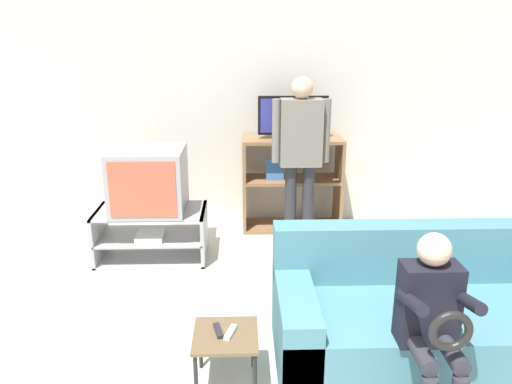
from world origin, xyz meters
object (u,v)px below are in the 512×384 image
(television_flat, at_px, (293,119))
(person_seated_child, at_px, (433,318))
(remote_control_black, at_px, (218,331))
(television_main, at_px, (149,180))
(media_shelf, at_px, (291,183))
(person_standing_adult, at_px, (301,147))
(tv_stand, at_px, (152,234))
(remote_control_white, at_px, (231,332))
(couch, at_px, (424,321))
(snack_table, at_px, (226,341))

(television_flat, xyz_separation_m, person_seated_child, (0.44, -2.78, -0.56))
(television_flat, bearing_deg, remote_control_black, -105.04)
(television_main, relative_size, media_shelf, 0.62)
(media_shelf, height_order, person_standing_adult, person_standing_adult)
(tv_stand, bearing_deg, media_shelf, 27.99)
(tv_stand, distance_m, remote_control_white, 1.94)
(couch, relative_size, person_standing_adult, 1.13)
(television_flat, bearing_deg, remote_control_white, -103.39)
(television_flat, xyz_separation_m, remote_control_black, (-0.66, -2.46, -0.82))
(tv_stand, relative_size, snack_table, 2.65)
(television_flat, xyz_separation_m, person_standing_adult, (0.03, -0.47, -0.19))
(couch, bearing_deg, tv_stand, 140.77)
(snack_table, bearing_deg, media_shelf, 76.07)
(person_seated_child, bearing_deg, person_standing_adult, 100.06)
(television_flat, bearing_deg, television_main, -153.21)
(remote_control_black, xyz_separation_m, person_seated_child, (1.10, -0.32, 0.26))
(tv_stand, distance_m, television_flat, 1.78)
(television_flat, bearing_deg, person_seated_child, -81.06)
(remote_control_black, distance_m, couch, 1.27)
(couch, relative_size, person_seated_child, 1.76)
(media_shelf, bearing_deg, tv_stand, -152.01)
(tv_stand, distance_m, couch, 2.51)
(remote_control_black, height_order, remote_control_white, same)
(television_main, relative_size, person_seated_child, 0.61)
(television_main, relative_size, snack_table, 1.71)
(tv_stand, relative_size, couch, 0.54)
(snack_table, xyz_separation_m, remote_control_white, (0.03, 0.00, 0.06))
(media_shelf, distance_m, person_standing_adult, 0.69)
(remote_control_black, distance_m, person_standing_adult, 2.19)
(snack_table, height_order, person_seated_child, person_seated_child)
(person_standing_adult, bearing_deg, person_seated_child, -79.94)
(tv_stand, relative_size, remote_control_black, 6.85)
(tv_stand, distance_m, television_main, 0.52)
(media_shelf, height_order, remote_control_black, media_shelf)
(tv_stand, bearing_deg, television_main, 90.21)
(remote_control_white, bearing_deg, television_main, 130.44)
(media_shelf, relative_size, remote_control_white, 7.09)
(remote_control_black, bearing_deg, television_main, 97.60)
(television_flat, relative_size, snack_table, 1.88)
(television_main, height_order, remote_control_white, television_main)
(tv_stand, height_order, couch, couch)
(person_standing_adult, bearing_deg, remote_control_black, -109.13)
(person_standing_adult, relative_size, person_seated_child, 1.56)
(television_main, height_order, person_seated_child, person_seated_child)
(remote_control_black, bearing_deg, person_seated_child, -29.80)
(media_shelf, xyz_separation_m, person_seated_child, (0.44, -2.80, 0.12))
(remote_control_black, xyz_separation_m, person_standing_adult, (0.69, 1.98, 0.63))
(television_flat, bearing_deg, snack_table, -103.99)
(person_standing_adult, bearing_deg, tv_stand, -170.79)
(tv_stand, xyz_separation_m, television_flat, (1.34, 0.69, 0.94))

